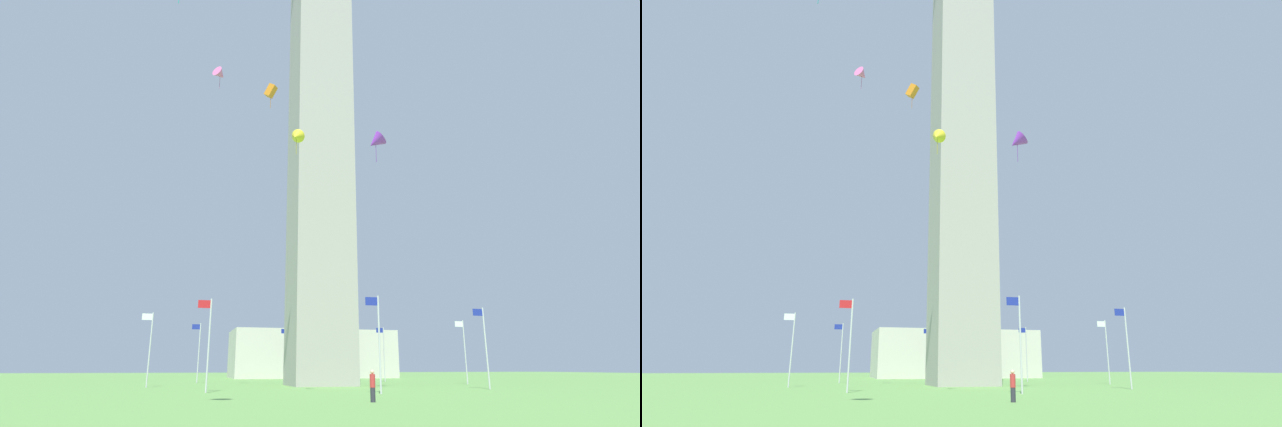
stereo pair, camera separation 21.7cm
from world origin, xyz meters
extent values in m
plane|color=#609347|center=(0.00, 0.00, 0.00)|extent=(260.00, 260.00, 0.00)
cube|color=#A8A399|center=(0.00, 0.00, 27.04)|extent=(6.76, 6.76, 54.07)
cylinder|color=silver|center=(17.73, 0.00, 3.64)|extent=(0.14, 0.14, 7.29)
cube|color=white|center=(18.28, 0.00, 6.84)|extent=(1.00, 0.03, 0.64)
cylinder|color=silver|center=(12.54, 12.54, 3.64)|extent=(0.14, 0.14, 7.29)
cube|color=red|center=(13.09, 12.54, 6.84)|extent=(1.00, 0.03, 0.64)
cylinder|color=silver|center=(0.00, 17.73, 3.64)|extent=(0.14, 0.14, 7.29)
cube|color=#1E2D99|center=(0.55, 17.73, 6.84)|extent=(1.00, 0.03, 0.64)
cylinder|color=silver|center=(-12.54, 12.54, 3.64)|extent=(0.14, 0.14, 7.29)
cube|color=#1E2D99|center=(-11.99, 12.54, 6.84)|extent=(1.00, 0.03, 0.64)
cylinder|color=silver|center=(-17.73, 0.00, 3.64)|extent=(0.14, 0.14, 7.29)
cube|color=white|center=(-17.18, 0.00, 6.84)|extent=(1.00, 0.03, 0.64)
cylinder|color=silver|center=(-12.54, -12.54, 3.64)|extent=(0.14, 0.14, 7.29)
cube|color=#1E2D99|center=(-11.99, -12.54, 6.84)|extent=(1.00, 0.03, 0.64)
cylinder|color=silver|center=(0.00, -17.73, 3.64)|extent=(0.14, 0.14, 7.29)
cube|color=#1E2D99|center=(0.55, -17.73, 6.84)|extent=(1.00, 0.03, 0.64)
cylinder|color=silver|center=(12.54, -12.54, 3.64)|extent=(0.14, 0.14, 7.29)
cube|color=#1E2D99|center=(13.09, -12.54, 6.84)|extent=(1.00, 0.03, 0.64)
cylinder|color=#2D2D38|center=(3.74, 25.96, 0.40)|extent=(0.29, 0.29, 0.80)
cylinder|color=red|center=(3.74, 25.96, 1.17)|extent=(0.32, 0.32, 0.74)
sphere|color=beige|center=(3.74, 25.96, 1.66)|extent=(0.24, 0.24, 0.24)
cone|color=purple|center=(-1.45, 14.85, 22.05)|extent=(2.28, 1.96, 1.96)
cylinder|color=#67278E|center=(-1.45, 14.85, 20.88)|extent=(0.04, 0.04, 1.75)
cone|color=yellow|center=(6.92, 18.66, 19.76)|extent=(1.67, 1.78, 1.45)
cylinder|color=#A4921C|center=(6.92, 18.66, 18.88)|extent=(0.04, 0.04, 1.32)
cone|color=pink|center=(12.84, 6.24, 32.24)|extent=(1.87, 1.87, 1.49)
cylinder|color=#A44A79|center=(12.84, 6.24, 31.25)|extent=(0.04, 0.04, 1.49)
cube|color=orange|center=(8.08, 11.61, 27.83)|extent=(1.37, 1.28, 1.40)
cylinder|color=#A75C15|center=(8.08, 11.61, 26.75)|extent=(0.04, 0.04, 1.63)
cube|color=beige|center=(-8.57, -39.24, 4.17)|extent=(29.22, 14.51, 8.33)
camera|label=1|loc=(14.50, 54.65, 1.95)|focal=28.04mm
camera|label=2|loc=(14.29, 54.70, 1.95)|focal=28.04mm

